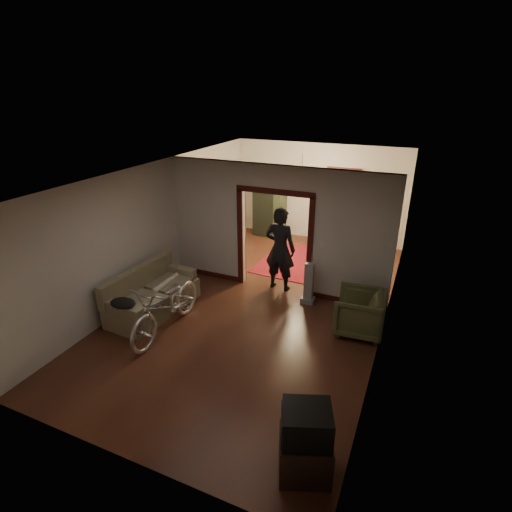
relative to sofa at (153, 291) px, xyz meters
The scene contains 24 objects.
floor 2.27m from the sofa, 32.63° to the left, with size 5.00×8.50×0.01m, color #391B12.
ceiling 3.23m from the sofa, 32.63° to the left, with size 5.00×8.50×0.01m, color white.
wall_back 5.84m from the sofa, 71.04° to the left, with size 5.00×0.02×2.80m, color beige.
wall_left 1.65m from the sofa, 117.65° to the left, with size 0.02×8.50×2.80m, color beige.
wall_right 4.63m from the sofa, 15.33° to the left, with size 0.02×8.50×2.80m, color beige.
partition_wall 2.86m from the sofa, 46.15° to the left, with size 5.00×0.14×2.80m, color beige.
door_casing 2.78m from the sofa, 46.15° to the left, with size 1.74×0.20×2.32m, color #390F0D.
far_window 6.09m from the sofa, 64.57° to the left, with size 0.98×0.06×1.28m, color black.
chandelier 4.56m from the sofa, 63.15° to the left, with size 0.24×0.24×0.24m, color #FFE0A5.
light_switch 3.56m from the sofa, 32.67° to the left, with size 0.08×0.01×0.12m, color silver.
sofa is the anchor object (origin of this frame).
rolled_paper 0.33m from the sofa, 71.57° to the left, with size 0.10×0.10×0.83m, color beige.
jacket 0.94m from the sofa, 86.86° to the right, with size 0.49×0.37×0.14m, color black.
bicycle 0.83m from the sofa, 35.45° to the right, with size 0.72×2.07×1.09m, color silver.
armchair 4.06m from the sofa, 13.20° to the left, with size 0.87×0.89×0.81m, color #515530.
tv_stand 4.55m from the sofa, 30.78° to the right, with size 0.60×0.55×0.55m, color black.
crt_tv 4.55m from the sofa, 30.78° to the right, with size 0.55×0.50×0.48m, color black.
vacuum 3.20m from the sofa, 29.94° to the left, with size 0.28×0.22×0.91m, color gray.
person 2.84m from the sofa, 44.85° to the left, with size 0.70×0.46×1.92m, color black.
oriental_rug 4.01m from the sofa, 61.75° to the left, with size 1.73×2.27×0.02m, color maroon.
locker 5.21m from the sofa, 84.90° to the left, with size 0.91×0.51×1.82m, color #2B3922.
globe 5.40m from the sofa, 84.90° to the left, with size 0.28×0.28×0.28m, color #1E5972.
desk 5.89m from the sofa, 58.71° to the left, with size 0.91×0.51×0.67m, color black.
desk_chair 5.20m from the sofa, 63.83° to the left, with size 0.42×0.42×0.95m, color black.
Camera 1 is at (2.86, -6.87, 4.30)m, focal length 28.00 mm.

